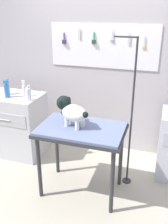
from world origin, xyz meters
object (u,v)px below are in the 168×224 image
at_px(dog, 71,111).
at_px(pump_bottle_white, 7,90).
at_px(counter_left, 15,124).
at_px(grooming_arm, 130,122).
at_px(grooming_table, 81,135).

distance_m(dog, pump_bottle_white, 1.16).
bearing_deg(dog, pump_bottle_white, 158.36).
relative_size(counter_left, pump_bottle_white, 3.75).
height_order(counter_left, pump_bottle_white, pump_bottle_white).
distance_m(grooming_arm, dog, 0.69).
height_order(grooming_table, dog, dog).
xyz_separation_m(grooming_table, dog, (-0.12, 0.02, 0.26)).
bearing_deg(grooming_table, pump_bottle_white, 159.65).
xyz_separation_m(grooming_arm, counter_left, (-1.67, 0.22, -0.37)).
bearing_deg(dog, grooming_table, -7.56).
bearing_deg(grooming_arm, counter_left, 172.50).
bearing_deg(counter_left, pump_bottle_white, -93.21).
bearing_deg(dog, counter_left, 153.87).
bearing_deg(grooming_arm, grooming_table, -146.08).
bearing_deg(grooming_table, counter_left, 155.52).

